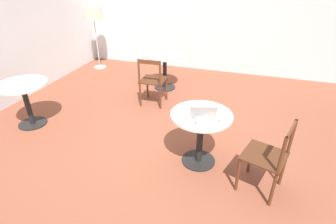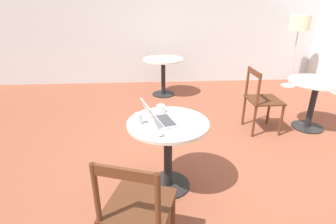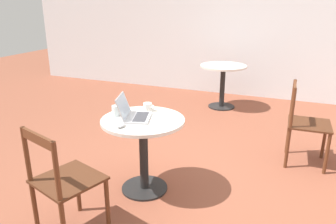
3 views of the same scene
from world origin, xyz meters
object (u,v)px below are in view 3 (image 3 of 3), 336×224
cafe_table_far (223,76)px  mug (148,107)px  cafe_table_near (143,138)px  chair_mid_left (305,124)px  chair_near_front (63,183)px  drinking_glass (116,111)px  mouse (121,125)px  laptop (134,114)px

cafe_table_far → mug: (-0.15, -2.59, 0.22)m
cafe_table_near → chair_mid_left: 1.82m
chair_near_front → cafe_table_far: bearing=84.4°
cafe_table_far → chair_mid_left: chair_mid_left is taller
cafe_table_near → drinking_glass: (-0.27, -0.02, 0.23)m
cafe_table_far → chair_near_front: size_ratio=0.85×
cafe_table_far → mug: mug is taller
chair_mid_left → drinking_glass: size_ratio=9.15×
chair_near_front → drinking_glass: bearing=90.4°
chair_near_front → mug: (0.21, 1.03, 0.30)m
mug → mouse: bearing=-93.5°
cafe_table_near → laptop: (-0.08, -0.02, 0.23)m
mouse → cafe_table_far: bearing=86.7°
cafe_table_near → chair_near_front: size_ratio=0.85×
cafe_table_near → mug: size_ratio=6.50×
cafe_table_far → drinking_glass: 2.87m
cafe_table_near → drinking_glass: 0.36m
laptop → drinking_glass: size_ratio=3.82×
mug → cafe_table_far: bearing=86.8°
chair_mid_left → mouse: (-1.47, -1.42, 0.28)m
cafe_table_near → laptop: laptop is taller
cafe_table_near → chair_near_front: chair_near_front is taller
chair_mid_left → drinking_glass: chair_mid_left is taller
laptop → drinking_glass: bearing=179.9°
laptop → mouse: 0.23m
chair_mid_left → mouse: 2.06m
mug → cafe_table_near: bearing=-76.3°
cafe_table_near → drinking_glass: bearing=-176.1°
drinking_glass → chair_near_front: bearing=-89.6°
mouse → chair_mid_left: bearing=43.9°
chair_mid_left → cafe_table_near: bearing=-139.9°
chair_near_front → drinking_glass: 0.85m
chair_near_front → chair_mid_left: 2.58m
cafe_table_near → cafe_table_far: size_ratio=1.00×
chair_near_front → mouse: chair_near_front is taller
laptop → drinking_glass: laptop is taller
laptop → mug: (0.03, 0.24, -0.00)m
laptop → mouse: laptop is taller
cafe_table_far → drinking_glass: size_ratio=7.74×
laptop → drinking_glass: (-0.19, 0.00, 0.00)m
cafe_table_far → mouse: bearing=-93.3°
cafe_table_near → mug: 0.32m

